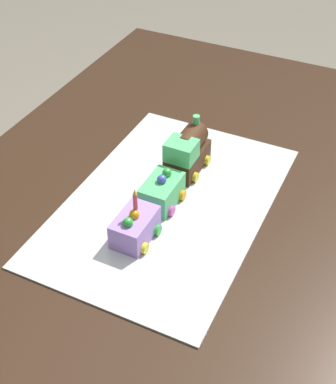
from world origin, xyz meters
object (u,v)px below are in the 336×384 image
object	(u,v)px
dining_table	(185,224)
cake_car_flatbed_lavender	(135,227)
birthday_candle	(135,199)
cake_car_hopper_mint_green	(162,192)
cake_locomotive	(187,152)

from	to	relation	value
dining_table	cake_car_flatbed_lavender	world-z (taller)	cake_car_flatbed_lavender
dining_table	birthday_candle	xyz separation A→B (m)	(0.18, -0.03, 0.21)
cake_car_hopper_mint_green	cake_car_flatbed_lavender	world-z (taller)	same
cake_locomotive	cake_car_flatbed_lavender	distance (m)	0.25
dining_table	cake_car_hopper_mint_green	world-z (taller)	cake_car_hopper_mint_green
cake_car_flatbed_lavender	cake_locomotive	bearing A→B (deg)	180.00
cake_car_hopper_mint_green	cake_car_flatbed_lavender	distance (m)	0.12
cake_car_hopper_mint_green	birthday_candle	world-z (taller)	birthday_candle
cake_car_flatbed_lavender	birthday_candle	xyz separation A→B (m)	(-0.01, 0.00, 0.07)
cake_car_flatbed_lavender	birthday_candle	distance (m)	0.07
cake_locomotive	cake_car_hopper_mint_green	xyz separation A→B (m)	(0.13, -0.00, -0.02)
dining_table	cake_locomotive	xyz separation A→B (m)	(-0.06, -0.03, 0.16)
birthday_candle	dining_table	bearing A→B (deg)	171.33
cake_locomotive	dining_table	bearing A→B (deg)	23.33
dining_table	cake_car_flatbed_lavender	distance (m)	0.23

